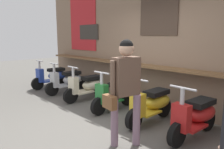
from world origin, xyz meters
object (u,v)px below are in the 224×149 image
scooter_blue (53,76)px  shopper_with_handbag (125,82)px  scooter_cream (88,86)px  scooter_green (116,93)px  scooter_silver (69,80)px  scooter_red (197,115)px  scooter_yellow (153,103)px

scooter_blue → shopper_with_handbag: bearing=75.3°
scooter_cream → scooter_green: bearing=90.6°
shopper_with_handbag → scooter_silver: bearing=170.6°
scooter_red → shopper_with_handbag: shopper_with_handbag is taller
scooter_silver → scooter_yellow: (3.23, 0.00, 0.00)m
scooter_red → shopper_with_handbag: bearing=-26.1°
scooter_green → shopper_with_handbag: 1.91m
scooter_blue → scooter_green: (3.14, -0.00, 0.00)m
scooter_green → scooter_cream: bearing=-93.3°
scooter_cream → scooter_blue: bearing=-89.4°
scooter_blue → shopper_with_handbag: (4.53, -1.14, 0.65)m
scooter_red → scooter_silver: bearing=-87.3°
scooter_silver → scooter_red: same height
scooter_yellow → scooter_silver: bearing=-90.6°
scooter_cream → scooter_red: same height
scooter_green → scooter_yellow: bearing=86.8°
scooter_silver → shopper_with_handbag: (3.55, -1.14, 0.65)m
scooter_green → shopper_with_handbag: shopper_with_handbag is taller
scooter_blue → shopper_with_handbag: size_ratio=0.82×
scooter_cream → scooter_red: size_ratio=1.00×
scooter_green → scooter_silver: bearing=-93.3°
scooter_green → scooter_red: (2.02, 0.00, 0.00)m
scooter_cream → scooter_green: 1.12m
scooter_blue → scooter_cream: bearing=89.5°
scooter_silver → scooter_green: bearing=89.2°
scooter_cream → shopper_with_handbag: 2.83m
scooter_blue → scooter_red: bearing=89.5°
scooter_silver → scooter_cream: bearing=89.2°
scooter_cream → scooter_yellow: (2.20, -0.00, 0.00)m
shopper_with_handbag → scooter_yellow: bearing=113.7°
scooter_yellow → scooter_red: (0.94, -0.00, 0.00)m
scooter_silver → scooter_cream: 1.04m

